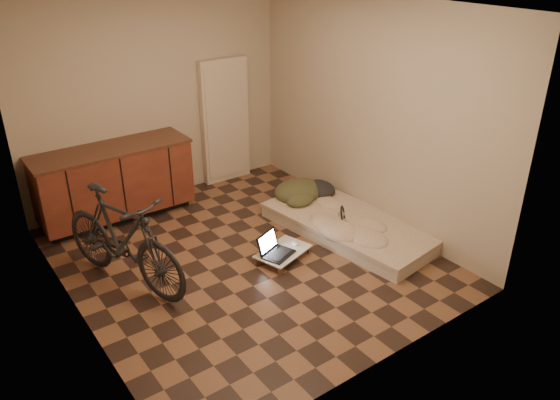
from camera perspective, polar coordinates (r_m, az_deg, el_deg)
room_shell at (r=5.38m, az=-4.12°, el=5.83°), size 3.50×4.00×2.60m
cabinets at (r=6.84m, az=-16.92°, el=1.77°), size 1.84×0.62×0.91m
appliance_panel at (r=7.56m, az=-5.77°, el=8.20°), size 0.70×0.10×1.70m
bicycle at (r=5.47m, az=-16.23°, el=-3.47°), size 1.02×1.78×1.11m
futon at (r=6.43m, az=7.33°, el=-2.66°), size 1.24×2.16×0.18m
clothing_pile at (r=6.87m, az=2.56°, el=1.61°), size 0.75×0.65×0.27m
headphones at (r=6.29m, az=6.59°, el=-1.51°), size 0.33×0.33×0.16m
lap_desk at (r=5.88m, az=0.31°, el=-5.42°), size 0.67×0.53×0.10m
laptop at (r=5.79m, az=-0.56°, el=-5.22°), size 0.41×0.39×0.22m
mouse at (r=5.97m, az=1.57°, el=-4.54°), size 0.06×0.10×0.03m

